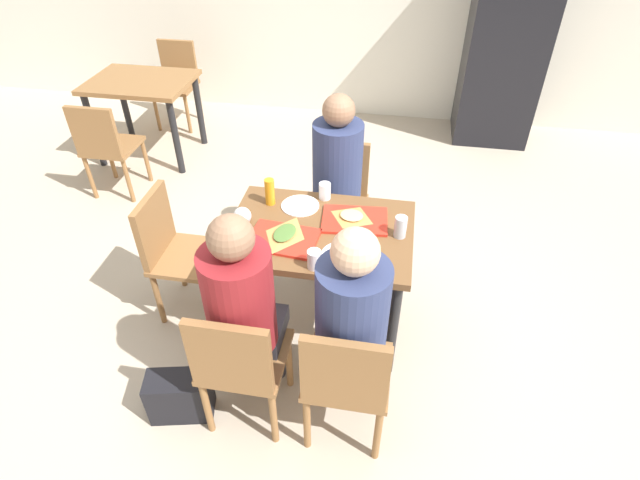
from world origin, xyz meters
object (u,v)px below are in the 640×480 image
at_px(tray_red_far, 355,220).
at_px(foil_bundle, 242,216).
at_px(main_table, 320,246).
at_px(chair_left_end, 174,247).
at_px(background_chair_far, 177,78).
at_px(condiment_bottle, 270,192).
at_px(handbag, 180,396).
at_px(paper_plate_center, 300,206).
at_px(drink_fridge, 507,41).
at_px(background_table, 142,93).
at_px(person_in_brown_jacket, 352,318).
at_px(pizza_slice_a, 285,234).
at_px(chair_near_left, 239,362).
at_px(plastic_cup_b, 314,259).
at_px(chair_far_side, 339,194).
at_px(soda_can, 401,227).
at_px(chair_near_right, 346,377).
at_px(background_chair_near, 105,144).
at_px(paper_plate_near_edge, 342,255).
at_px(person_in_red, 243,304).
at_px(plastic_cup_a, 325,191).
at_px(pizza_slice_b, 352,216).
at_px(person_far_side, 336,174).
at_px(tray_red_near, 283,239).

height_order(tray_red_far, foil_bundle, foil_bundle).
distance_m(main_table, chair_left_end, 0.90).
xyz_separation_m(main_table, background_chair_far, (-1.96, 2.62, -0.14)).
distance_m(condiment_bottle, handbag, 1.20).
relative_size(paper_plate_center, drink_fridge, 0.12).
relative_size(main_table, handbag, 3.16).
bearing_deg(background_table, person_in_brown_jacket, -48.35).
height_order(pizza_slice_a, drink_fridge, drink_fridge).
xyz_separation_m(person_in_brown_jacket, condiment_bottle, (-0.58, 0.81, 0.09)).
relative_size(chair_near_left, tray_red_far, 2.31).
xyz_separation_m(plastic_cup_b, background_chair_far, (-1.99, 2.92, -0.30)).
relative_size(chair_far_side, handbag, 2.59).
bearing_deg(tray_red_far, main_table, -148.46).
relative_size(chair_near_left, soda_can, 6.81).
relative_size(chair_left_end, background_chair_far, 1.00).
bearing_deg(chair_far_side, chair_near_right, -80.39).
bearing_deg(background_chair_near, paper_plate_near_edge, -32.52).
height_order(chair_near_right, person_in_brown_jacket, person_in_brown_jacket).
distance_m(person_in_red, tray_red_far, 0.83).
height_order(pizza_slice_a, plastic_cup_a, plastic_cup_a).
bearing_deg(foil_bundle, plastic_cup_b, -32.48).
bearing_deg(pizza_slice_a, person_in_brown_jacket, -50.05).
bearing_deg(chair_far_side, pizza_slice_b, -75.84).
bearing_deg(chair_far_side, main_table, -90.00).
bearing_deg(person_far_side, background_chair_near, 164.56).
height_order(main_table, chair_left_end, chair_left_end).
bearing_deg(handbag, plastic_cup_a, 61.63).
relative_size(background_table, background_chair_near, 1.08).
bearing_deg(condiment_bottle, plastic_cup_a, 19.70).
bearing_deg(chair_near_right, pizza_slice_a, 123.28).
relative_size(pizza_slice_a, foil_bundle, 2.62).
relative_size(main_table, pizza_slice_b, 4.46).
relative_size(chair_far_side, soda_can, 6.81).
height_order(main_table, handbag, main_table).
bearing_deg(chair_near_left, tray_red_far, 63.32).
distance_m(person_in_red, handbag, 0.70).
bearing_deg(tray_red_near, chair_near_right, -55.27).
height_order(tray_red_far, handbag, tray_red_far).
xyz_separation_m(chair_left_end, person_far_side, (0.89, 0.61, 0.25)).
distance_m(person_in_brown_jacket, handbag, 1.05).
bearing_deg(plastic_cup_a, plastic_cup_b, -85.30).
height_order(foil_bundle, background_table, foil_bundle).
xyz_separation_m(pizza_slice_a, condiment_bottle, (-0.16, 0.30, 0.06)).
relative_size(plastic_cup_b, soda_can, 0.82).
distance_m(plastic_cup_a, foil_bundle, 0.52).
bearing_deg(background_chair_near, chair_far_side, -11.58).
distance_m(person_in_brown_jacket, pizza_slice_a, 0.66).
bearing_deg(background_table, background_chair_near, -90.00).
height_order(person_far_side, tray_red_near, person_far_side).
distance_m(chair_near_right, paper_plate_center, 1.06).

